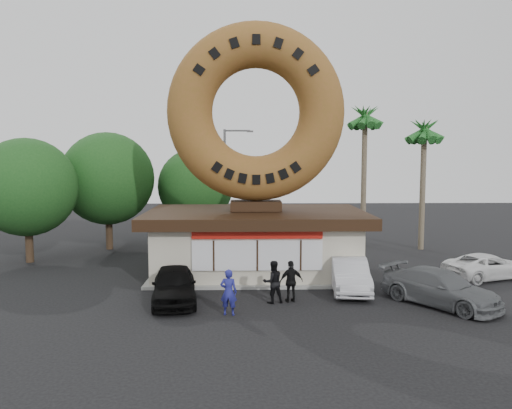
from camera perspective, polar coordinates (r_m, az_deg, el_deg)
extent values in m
plane|color=black|center=(20.55, 0.35, -11.70)|extent=(90.00, 90.00, 0.00)
cube|color=#BCB7A1|center=(26.04, -0.02, -4.62)|extent=(10.00, 6.00, 3.00)
cube|color=#999993|center=(26.33, -0.02, -7.67)|extent=(10.60, 6.60, 0.15)
cube|color=#3F3F3F|center=(25.81, -0.02, -1.23)|extent=(10.00, 6.00, 0.10)
cube|color=black|center=(25.82, -0.02, -1.34)|extent=(11.20, 7.20, 0.55)
cube|color=silver|center=(23.03, 0.15, -5.83)|extent=(6.00, 0.12, 1.40)
cube|color=red|center=(22.84, 0.15, -3.38)|extent=(6.00, 0.10, 0.45)
cube|color=black|center=(25.76, -0.02, -0.13)|extent=(2.60, 1.40, 0.50)
torus|color=brown|center=(25.73, -0.02, 10.48)|extent=(9.01, 2.30, 9.01)
cylinder|color=#473321|center=(34.12, -16.45, -2.17)|extent=(0.44, 0.44, 3.30)
sphere|color=#194619|center=(33.86, -16.59, 2.86)|extent=(6.00, 6.00, 6.00)
cylinder|color=#473321|center=(35.11, -6.88, -2.14)|extent=(0.44, 0.44, 2.86)
sphere|color=#194619|center=(34.86, -6.93, 2.10)|extent=(5.20, 5.20, 5.20)
cylinder|color=#473321|center=(31.55, -24.52, -3.26)|extent=(0.44, 0.44, 3.08)
sphere|color=#194619|center=(31.27, -24.72, 1.82)|extent=(5.60, 5.60, 5.60)
cylinder|color=#726651|center=(34.61, 12.22, 2.77)|extent=(0.36, 0.36, 9.00)
cylinder|color=#726651|center=(34.20, 18.50, 1.74)|extent=(0.36, 0.36, 8.00)
cylinder|color=#59595E|center=(35.72, -3.57, 2.16)|extent=(0.18, 0.18, 8.00)
cylinder|color=#59595E|center=(35.68, -2.15, 8.43)|extent=(1.80, 0.12, 0.12)
cube|color=#59595E|center=(35.67, -0.69, 8.36)|extent=(0.45, 0.20, 0.12)
imported|color=navy|center=(19.45, -3.15, -9.96)|extent=(0.71, 0.51, 1.79)
imported|color=black|center=(20.96, 1.94, -8.83)|extent=(1.02, 0.89, 1.78)
imported|color=black|center=(21.14, 4.04, -8.76)|extent=(1.10, 0.65, 1.75)
imported|color=black|center=(21.33, -9.34, -9.03)|extent=(2.34, 4.60, 1.50)
imported|color=#BABABF|center=(23.22, 10.64, -7.88)|extent=(2.00, 4.63, 1.48)
imported|color=slate|center=(22.02, 20.32, -8.92)|extent=(4.63, 5.18, 1.44)
imported|color=silver|center=(27.62, 24.98, -6.41)|extent=(4.90, 3.40, 1.24)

